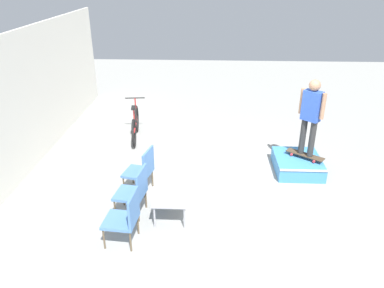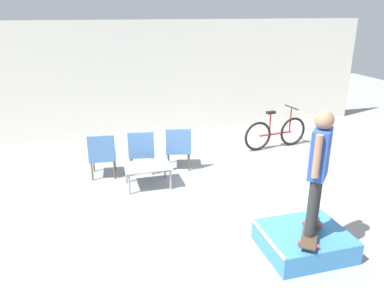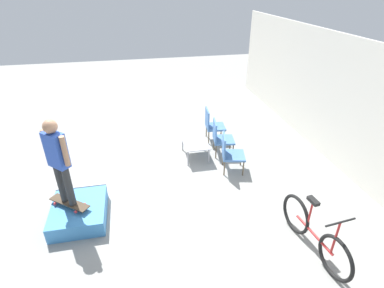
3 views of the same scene
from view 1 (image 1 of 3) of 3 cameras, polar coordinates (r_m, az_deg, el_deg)
The scene contains 10 objects.
ground_plane at distance 7.82m, azimuth 8.30°, elevation -6.91°, with size 24.00×24.00×0.00m, color gray.
house_wall_back at distance 8.13m, azimuth -26.78°, elevation 3.60°, with size 12.00×0.06×3.00m.
skate_ramp_box at distance 8.70m, azimuth 15.75°, elevation -2.95°, with size 1.19×0.99×0.34m.
skateboard_on_ramp at distance 8.62m, azimuth 16.83°, elevation -1.59°, with size 0.67×0.79×0.07m.
person_skater at distance 8.24m, azimuth 17.69°, elevation 4.65°, with size 0.42×0.44×1.68m.
coffee_table at distance 6.84m, azimuth -3.16°, elevation -7.96°, with size 0.88×0.62×0.43m.
patio_chair_left at distance 6.22m, azimuth -10.06°, elevation -10.77°, with size 0.57×0.57×0.93m.
patio_chair_center at distance 6.86m, azimuth -8.71°, elevation -6.93°, with size 0.59×0.59×0.93m.
patio_chair_right at distance 7.52m, azimuth -7.63°, elevation -3.77°, with size 0.62×0.62×0.93m.
bicycle at distance 10.01m, azimuth -8.63°, elevation 2.93°, with size 1.73×0.52×1.01m.
Camera 1 is at (-6.60, 0.82, 4.11)m, focal length 35.00 mm.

